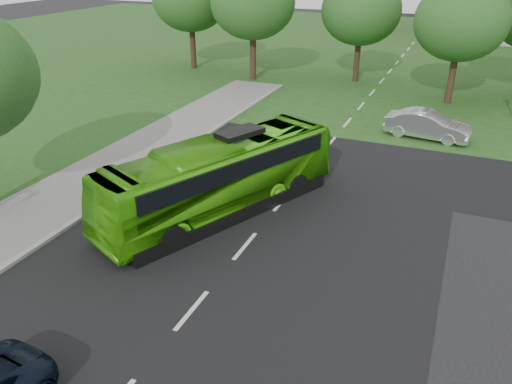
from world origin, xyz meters
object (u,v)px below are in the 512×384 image
tree_park_c (461,21)px  sedan (427,125)px  tree_park_b (361,11)px  bus (220,177)px  tree_park_a (253,3)px

tree_park_c → sedan: (-0.63, -8.22, -4.83)m
tree_park_b → bus: (-0.04, -24.91, -4.04)m
tree_park_a → tree_park_c: bearing=-4.2°
tree_park_a → tree_park_c: size_ratio=1.09×
tree_park_a → bus: 23.98m
tree_park_a → bus: tree_park_a is taller
tree_park_c → sedan: size_ratio=1.72×
tree_park_b → tree_park_c: 8.59m
tree_park_c → bus: size_ratio=0.74×
sedan → bus: bearing=158.2°
tree_park_c → bus: (-7.67, -20.96, -4.07)m
tree_park_a → sedan: size_ratio=1.87×
bus → sedan: 14.57m
bus → sedan: bus is taller
tree_park_a → tree_park_b: size_ratio=1.09×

